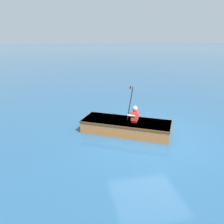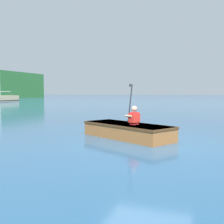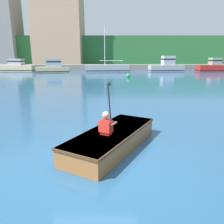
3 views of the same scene
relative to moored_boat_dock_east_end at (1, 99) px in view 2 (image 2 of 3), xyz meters
name	(u,v)px [view 2 (image 2 of 3)]	position (x,y,z in m)	size (l,w,h in m)	color
ground_plane	(146,142)	(-26.58, -28.84, -0.45)	(300.00, 300.00, 0.00)	navy
moored_boat_dock_east_end	(1,99)	(0.00, 0.00, 0.00)	(6.37, 2.36, 5.71)	#CCB789
rowboat_foreground	(126,130)	(-26.05, -28.09, -0.20)	(2.45, 3.21, 0.45)	#935B2D
person_paddler	(134,116)	(-26.21, -28.38, 0.25)	(0.44, 0.44, 1.22)	red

